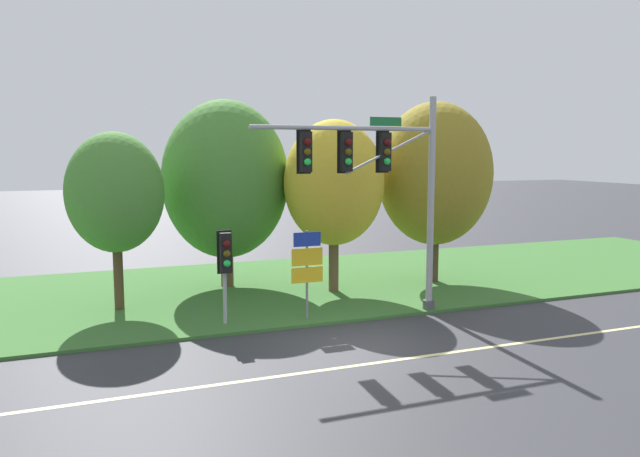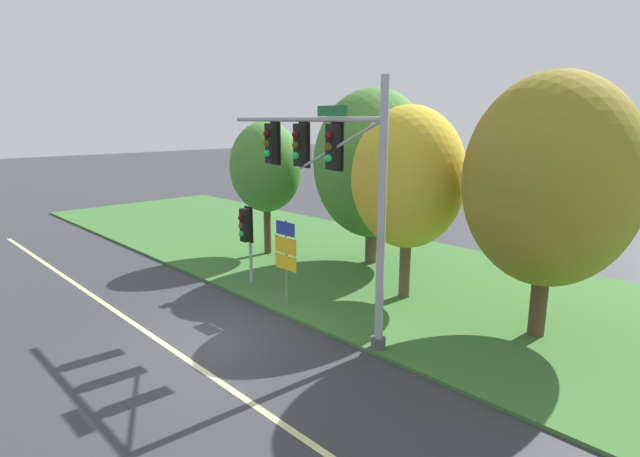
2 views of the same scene
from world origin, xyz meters
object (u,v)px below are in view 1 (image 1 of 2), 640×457
Objects in this scene: pedestrian_signal_near_kerb at (225,258)px; tree_left_of_mast at (226,180)px; traffic_signal_mast at (380,174)px; tree_behind_signpost at (334,183)px; route_sign_post at (307,263)px; tree_nearest_road at (115,193)px; tree_mid_verge at (435,174)px.

tree_left_of_mast reaches higher than pedestrian_signal_near_kerb.
traffic_signal_mast reaches higher than tree_behind_signpost.
pedestrian_signal_near_kerb is 1.03× the size of route_sign_post.
tree_left_of_mast is at bearing 28.06° from tree_nearest_road.
tree_mid_verge is (12.33, 0.07, 0.46)m from tree_nearest_road.
tree_left_of_mast is (1.31, 5.50, 2.12)m from pedestrian_signal_near_kerb.
tree_behind_signpost is (-0.03, 3.72, -0.47)m from traffic_signal_mast.
route_sign_post is 0.39× the size of tree_mid_verge.
traffic_signal_mast reaches higher than pedestrian_signal_near_kerb.
tree_nearest_road is at bearing -179.67° from tree_mid_verge.
tree_nearest_road is 12.34m from tree_mid_verge.
traffic_signal_mast is 0.97× the size of tree_left_of_mast.
route_sign_post is at bearing 171.21° from traffic_signal_mast.
tree_nearest_road is at bearing -151.94° from tree_left_of_mast.
tree_mid_verge reaches higher than route_sign_post.
tree_left_of_mast reaches higher than tree_nearest_road.
pedestrian_signal_near_kerb is 0.40× the size of tree_mid_verge.
traffic_signal_mast is 2.50× the size of route_sign_post.
tree_mid_verge is (6.83, 3.56, 2.60)m from route_sign_post.
pedestrian_signal_near_kerb is at bearing -147.57° from tree_behind_signpost.
tree_mid_verge is (8.08, -2.19, 0.18)m from tree_left_of_mast.
traffic_signal_mast is 7.11m from tree_left_of_mast.
tree_nearest_road is at bearing 153.82° from traffic_signal_mast.
tree_left_of_mast is 1.12× the size of tree_behind_signpost.
pedestrian_signal_near_kerb is 2.59m from route_sign_post.
pedestrian_signal_near_kerb is at bearing 172.82° from traffic_signal_mast.
route_sign_post is (-2.35, 0.36, -2.79)m from traffic_signal_mast.
route_sign_post is 0.48× the size of tree_nearest_road.
pedestrian_signal_near_kerb is at bearing -103.44° from tree_left_of_mast.
traffic_signal_mast reaches higher than route_sign_post.
tree_left_of_mast is (4.25, 2.26, 0.28)m from tree_nearest_road.
tree_behind_signpost is (3.57, -2.40, -0.09)m from tree_left_of_mast.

